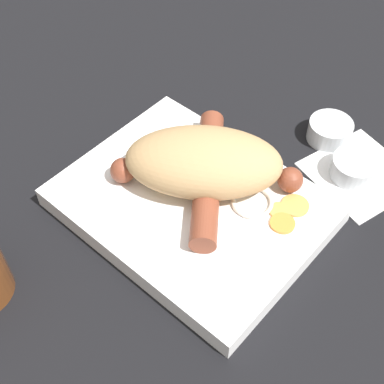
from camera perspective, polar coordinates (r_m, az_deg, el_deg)
ground_plane at (r=0.56m, az=0.00°, el=-2.16°), size 3.00×3.00×0.00m
food_tray at (r=0.55m, az=0.00°, el=-1.43°), size 0.26×0.20×0.02m
bread_roll at (r=0.54m, az=1.26°, el=3.24°), size 0.18×0.17×0.06m
sausage at (r=0.54m, az=1.49°, el=1.82°), size 0.16×0.15×0.03m
pickled_veggies at (r=0.54m, az=7.84°, el=-1.51°), size 0.08×0.07×0.00m
napkin at (r=0.62m, az=17.49°, el=1.92°), size 0.13×0.13×0.00m
condiment_cup_near at (r=0.61m, az=16.89°, el=2.36°), size 0.05×0.05×0.02m
condiment_cup_far at (r=0.65m, az=14.46°, el=6.24°), size 0.05×0.05×0.02m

